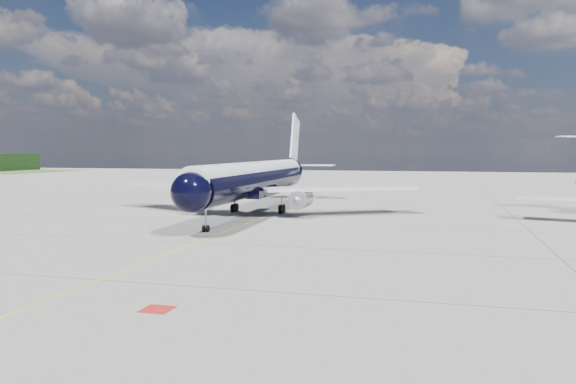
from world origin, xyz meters
name	(u,v)px	position (x,y,z in m)	size (l,w,h in m)	color
ground	(264,217)	(0.00, 30.00, 0.00)	(320.00, 320.00, 0.00)	gray
taxiway_centerline	(251,222)	(0.00, 25.00, 0.00)	(0.16, 160.00, 0.01)	yellow
red_marking	(157,309)	(6.80, -10.00, 0.00)	(1.60, 1.60, 0.01)	maroon
main_airliner	(258,179)	(-2.28, 34.63, 4.51)	(41.33, 50.25, 14.53)	black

